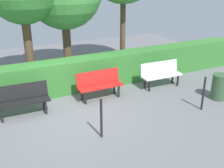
{
  "coord_description": "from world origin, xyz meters",
  "views": [
    {
      "loc": [
        2.09,
        6.52,
        3.62
      ],
      "look_at": [
        -1.31,
        -0.26,
        0.55
      ],
      "focal_mm": 43.46,
      "sensor_mm": 36.0,
      "label": 1
    }
  ],
  "objects_px": {
    "bench_red": "(99,84)",
    "bench_white": "(161,73)",
    "bench_black": "(22,99)",
    "trash_bin": "(219,87)"
  },
  "relations": [
    {
      "from": "bench_red",
      "to": "bench_black",
      "type": "relative_size",
      "value": 0.97
    },
    {
      "from": "bench_white",
      "to": "bench_red",
      "type": "bearing_deg",
      "value": 0.08
    },
    {
      "from": "bench_red",
      "to": "bench_white",
      "type": "bearing_deg",
      "value": 177.87
    },
    {
      "from": "bench_black",
      "to": "bench_white",
      "type": "bearing_deg",
      "value": -177.57
    },
    {
      "from": "bench_white",
      "to": "bench_black",
      "type": "bearing_deg",
      "value": 1.89
    },
    {
      "from": "bench_white",
      "to": "bench_black",
      "type": "height_order",
      "value": "bench_white"
    },
    {
      "from": "trash_bin",
      "to": "bench_red",
      "type": "bearing_deg",
      "value": -27.75
    },
    {
      "from": "bench_black",
      "to": "trash_bin",
      "type": "height_order",
      "value": "bench_black"
    },
    {
      "from": "bench_white",
      "to": "trash_bin",
      "type": "relative_size",
      "value": 1.84
    },
    {
      "from": "bench_black",
      "to": "trash_bin",
      "type": "relative_size",
      "value": 1.84
    }
  ]
}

